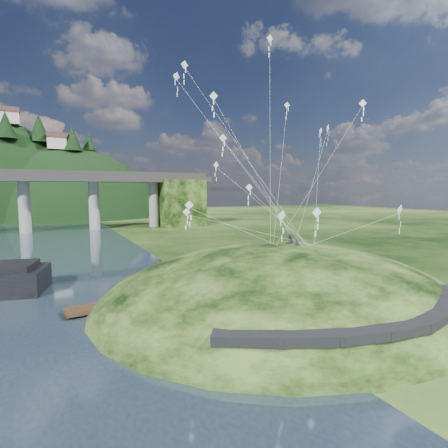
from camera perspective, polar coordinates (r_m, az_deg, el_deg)
name	(u,v)px	position (r m, az deg, el deg)	size (l,w,h in m)	color
ground	(213,320)	(28.92, -1.81, -15.40)	(320.00, 320.00, 0.00)	black
grass_hill	(280,314)	(34.88, 9.14, -14.33)	(36.00, 32.00, 13.00)	black
footpath	(383,320)	(25.28, 24.47, -14.06)	(22.29, 5.84, 0.83)	black
wooden_dock	(142,299)	(33.36, -13.26, -11.90)	(13.14, 3.38, 0.93)	#312014
kite_flyers	(291,235)	(35.82, 10.91, -1.73)	(1.29, 2.32, 1.95)	#252631
kite_swarm	(263,140)	(35.54, 6.31, 13.43)	(20.38, 17.15, 19.80)	white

